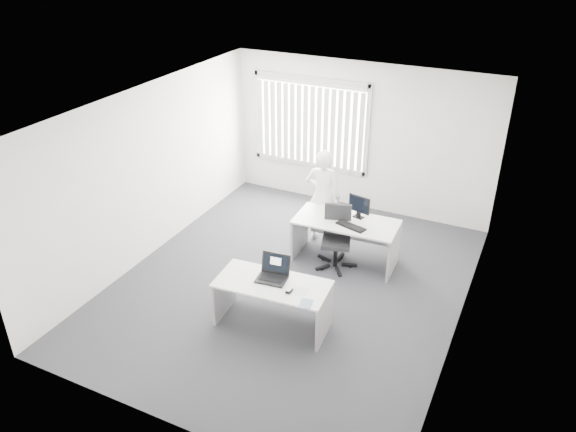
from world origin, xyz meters
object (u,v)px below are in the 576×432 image
at_px(laptop, 271,270).
at_px(monitor, 359,207).
at_px(desk_far, 346,232).
at_px(desk_near, 273,295).
at_px(person, 323,196).
at_px(office_chair, 336,248).

height_order(laptop, monitor, monitor).
height_order(desk_far, monitor, monitor).
bearing_deg(desk_near, laptop, 123.25).
bearing_deg(person, desk_near, 91.22).
bearing_deg(person, laptop, 90.43).
bearing_deg(monitor, desk_far, -109.62).
xyz_separation_m(desk_near, office_chair, (0.22, 1.80, -0.18)).
distance_m(person, monitor, 0.81).
relative_size(laptop, monitor, 1.06).
bearing_deg(desk_far, office_chair, -122.31).
bearing_deg(laptop, office_chair, 75.10).
xyz_separation_m(office_chair, person, (-0.52, 0.66, 0.52)).
relative_size(desk_near, person, 0.94).
xyz_separation_m(desk_far, person, (-0.61, 0.49, 0.30)).
height_order(desk_near, monitor, monitor).
xyz_separation_m(office_chair, monitor, (0.23, 0.36, 0.62)).
bearing_deg(office_chair, person, 111.10).
bearing_deg(monitor, office_chair, -108.05).
distance_m(desk_far, person, 0.84).
relative_size(desk_near, office_chair, 1.54).
xyz_separation_m(laptop, monitor, (0.48, 2.11, 0.09)).
xyz_separation_m(office_chair, laptop, (-0.26, -1.75, 0.53)).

